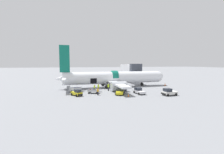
{
  "coord_description": "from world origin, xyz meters",
  "views": [
    {
      "loc": [
        -10.83,
        -36.23,
        6.78
      ],
      "look_at": [
        -0.18,
        1.7,
        3.26
      ],
      "focal_mm": 24.0,
      "sensor_mm": 36.0,
      "label": 1
    }
  ],
  "objects": [
    {
      "name": "safety_cone_nose",
      "position": [
        17.48,
        3.63,
        0.35
      ],
      "size": [
        0.64,
        0.64,
        0.75
      ],
      "color": "black",
      "rests_on": "ground_plane"
    },
    {
      "name": "safety_cone_engine_left",
      "position": [
        0.67,
        -7.83,
        0.33
      ],
      "size": [
        0.44,
        0.44,
        0.71
      ],
      "color": "black",
      "rests_on": "ground_plane"
    },
    {
      "name": "baggage_tug_rear",
      "position": [
        -9.55,
        -4.15,
        0.6
      ],
      "size": [
        2.51,
        2.94,
        1.42
      ],
      "color": "yellow",
      "rests_on": "ground_plane"
    },
    {
      "name": "ground_crew_loader_a",
      "position": [
        -1.65,
        -0.17,
        0.98
      ],
      "size": [
        0.48,
        0.65,
        1.85
      ],
      "color": "#2D2D33",
      "rests_on": "ground_plane"
    },
    {
      "name": "baggage_cart_queued",
      "position": [
        -9.53,
        0.23,
        0.55
      ],
      "size": [
        3.83,
        2.18,
        1.09
      ],
      "color": "#B7BABF",
      "rests_on": "ground_plane"
    },
    {
      "name": "safety_cone_wingtip",
      "position": [
        2.11,
        -1.12,
        0.32
      ],
      "size": [
        0.64,
        0.64,
        0.68
      ],
      "color": "black",
      "rests_on": "ground_plane"
    },
    {
      "name": "baggage_tug_mid",
      "position": [
        9.54,
        -8.99,
        0.67
      ],
      "size": [
        3.27,
        2.22,
        1.52
      ],
      "color": "silver",
      "rests_on": "ground_plane"
    },
    {
      "name": "baggage_tug_spare",
      "position": [
        -0.27,
        -5.17,
        0.59
      ],
      "size": [
        2.74,
        3.5,
        1.33
      ],
      "color": "yellow",
      "rests_on": "ground_plane"
    },
    {
      "name": "baggage_tug_lead",
      "position": [
        4.08,
        -5.73,
        0.59
      ],
      "size": [
        2.07,
        3.35,
        1.34
      ],
      "color": "silver",
      "rests_on": "ground_plane"
    },
    {
      "name": "ground_crew_supervisor",
      "position": [
        -5.08,
        0.36,
        0.84
      ],
      "size": [
        0.39,
        0.56,
        1.61
      ],
      "color": "#1E2338",
      "rests_on": "ground_plane"
    },
    {
      "name": "ground_crew_driver",
      "position": [
        -5.14,
        -4.6,
        0.84
      ],
      "size": [
        0.43,
        0.56,
        1.6
      ],
      "color": "black",
      "rests_on": "ground_plane"
    },
    {
      "name": "airplane",
      "position": [
        1.06,
        5.36,
        2.64
      ],
      "size": [
        32.3,
        26.47,
        11.65
      ],
      "color": "white",
      "rests_on": "ground_plane"
    },
    {
      "name": "baggage_cart_loading",
      "position": [
        -5.73,
        -2.38,
        0.48
      ],
      "size": [
        3.46,
        2.38,
        0.98
      ],
      "color": "#B7BABF",
      "rests_on": "ground_plane"
    },
    {
      "name": "jet_bridge_stub",
      "position": [
        9.41,
        12.0,
        5.01
      ],
      "size": [
        3.69,
        11.85,
        6.75
      ],
      "color": "#4C4C51",
      "rests_on": "ground_plane"
    },
    {
      "name": "ground_plane",
      "position": [
        0.0,
        0.0,
        0.0
      ],
      "size": [
        500.0,
        500.0,
        0.0
      ],
      "primitive_type": "plane",
      "color": "gray"
    },
    {
      "name": "ground_crew_loader_b",
      "position": [
        -4.12,
        0.31,
        0.94
      ],
      "size": [
        0.57,
        0.57,
        1.78
      ],
      "color": "#2D2D33",
      "rests_on": "ground_plane"
    }
  ]
}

